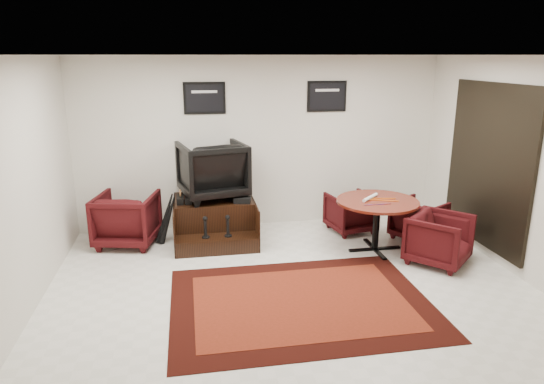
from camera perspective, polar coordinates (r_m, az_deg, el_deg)
The scene contains 16 objects.
ground at distance 6.15m, azimuth 2.38°, elevation -11.32°, with size 6.00×6.00×0.00m, color silver.
room_shell at distance 5.78m, azimuth 6.29°, elevation 5.59°, with size 6.02×5.02×2.81m.
area_rug at distance 5.84m, azimuth 3.39°, elevation -12.82°, with size 3.01×2.26×0.01m.
shine_podium at distance 7.68m, azimuth -6.77°, elevation -3.36°, with size 1.24×1.27×0.64m.
shine_chair at distance 7.59m, azimuth -7.04°, elevation 2.92°, with size 0.95×0.89×0.98m, color black.
shoes_pair at distance 7.49m, azimuth -10.26°, elevation -0.87°, with size 0.23×0.28×0.10m.
polish_kit at distance 7.38m, azimuth -3.52°, elevation -0.94°, with size 0.25×0.17×0.09m, color black.
umbrella_black at distance 7.56m, azimuth -12.16°, elevation -3.18°, with size 0.29×0.11×0.78m, color black, non-canonical shape.
umbrella_hooked at distance 7.61m, azimuth -12.43°, elevation -2.95°, with size 0.30×0.11×0.81m, color black, non-canonical shape.
armchair_side at distance 7.69m, azimuth -16.71°, elevation -2.77°, with size 0.86×0.80×0.88m, color black.
meeting_table at distance 7.21m, azimuth 12.28°, elevation -1.65°, with size 1.19×1.19×0.78m.
table_chair_back at distance 8.04m, azimuth 9.24°, elevation -2.17°, with size 0.68×0.64×0.70m, color black.
table_chair_window at distance 7.93m, azimuth 16.89°, elevation -2.92°, with size 0.68×0.64×0.70m, color black.
table_chair_corner at distance 7.09m, azimuth 19.10°, elevation -5.00°, with size 0.76×0.71×0.78m, color black.
paper_roll at distance 7.21m, azimuth 11.49°, elevation -0.63°, with size 0.05×0.05×0.42m, color silver.
table_clutter at distance 7.16m, azimuth 12.66°, elevation -0.98°, with size 0.57×0.33×0.01m.
Camera 1 is at (-1.19, -5.34, 2.80)m, focal length 32.00 mm.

